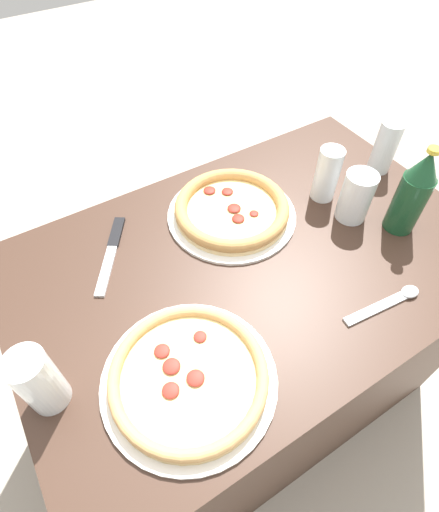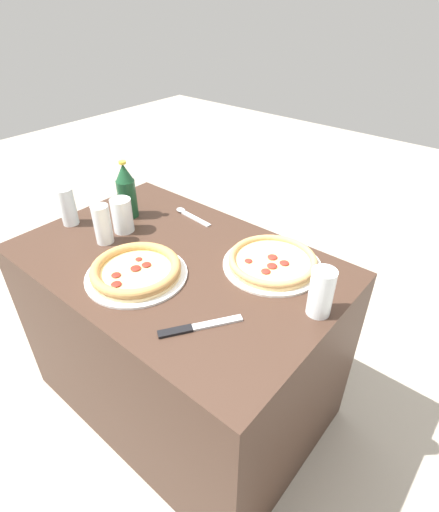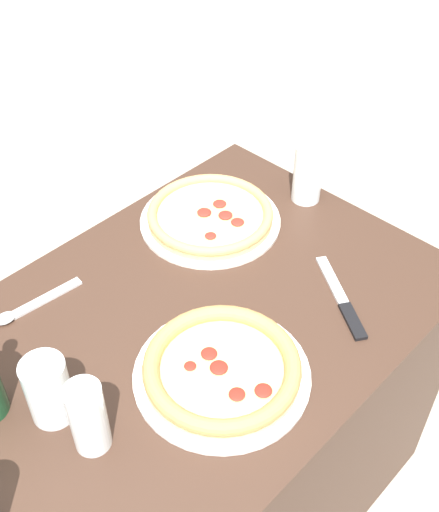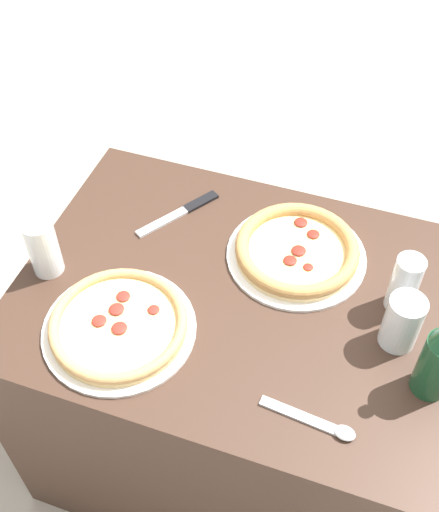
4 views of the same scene
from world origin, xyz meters
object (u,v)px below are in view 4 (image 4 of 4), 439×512
at_px(glass_orange_juice, 404,285).
at_px(glass_lemonade, 44,250).
at_px(spoon, 321,424).
at_px(knife, 182,212).
at_px(glass_iced_tea, 402,324).
at_px(pizza_pepperoni, 119,325).
at_px(pizza_salami, 297,251).

bearing_deg(glass_orange_juice, glass_lemonade, -168.44).
bearing_deg(spoon, glass_orange_juice, 74.42).
distance_m(knife, spoon, 0.63).
bearing_deg(glass_iced_tea, pizza_pepperoni, -163.37).
distance_m(pizza_salami, glass_iced_tea, 0.30).
relative_size(pizza_salami, spoon, 1.70).
distance_m(pizza_pepperoni, glass_orange_juice, 0.60).
xyz_separation_m(glass_iced_tea, spoon, (-0.10, -0.24, -0.05)).
distance_m(pizza_pepperoni, spoon, 0.45).
height_order(glass_iced_tea, glass_orange_juice, glass_orange_juice).
height_order(glass_lemonade, knife, glass_lemonade).
bearing_deg(pizza_salami, spoon, -69.10).
bearing_deg(glass_iced_tea, pizza_salami, 148.50).
bearing_deg(knife, spoon, -44.27).
xyz_separation_m(pizza_salami, pizza_pepperoni, (-0.30, -0.32, -0.00)).
relative_size(knife, spoon, 1.09).
xyz_separation_m(glass_iced_tea, glass_orange_juice, (-0.01, 0.09, 0.01)).
xyz_separation_m(glass_lemonade, knife, (0.22, 0.26, -0.06)).
relative_size(glass_lemonade, knife, 0.70).
height_order(pizza_pepperoni, glass_iced_tea, glass_iced_tea).
bearing_deg(pizza_pepperoni, glass_orange_juice, 25.55).
distance_m(glass_orange_juice, spoon, 0.35).
xyz_separation_m(knife, spoon, (0.45, -0.44, 0.00)).
bearing_deg(knife, glass_lemonade, -129.58).
xyz_separation_m(pizza_salami, glass_lemonade, (-0.52, -0.22, 0.04)).
height_order(pizza_salami, glass_orange_juice, glass_orange_juice).
distance_m(glass_lemonade, spoon, 0.69).
relative_size(glass_iced_tea, knife, 0.62).
bearing_deg(glass_iced_tea, knife, 159.95).
relative_size(glass_lemonade, glass_orange_juice, 1.01).
bearing_deg(glass_orange_juice, pizza_salami, 165.79).
height_order(pizza_salami, knife, pizza_salami).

